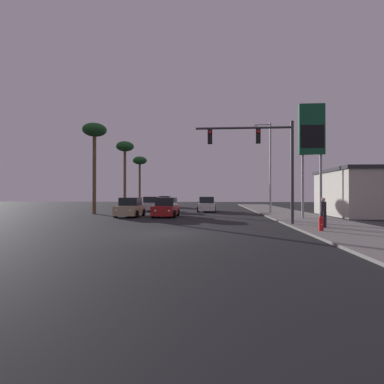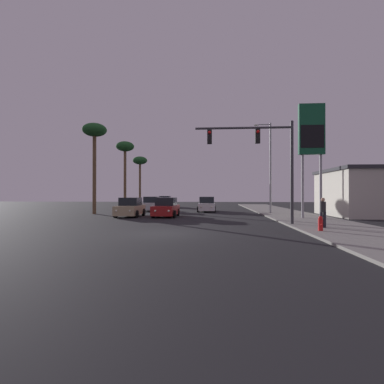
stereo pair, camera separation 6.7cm
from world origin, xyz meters
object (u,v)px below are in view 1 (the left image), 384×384
at_px(car_white, 207,205).
at_px(fire_hydrant, 321,224).
at_px(car_tan, 130,208).
at_px(car_red, 166,208).
at_px(palm_tree_near, 94,135).
at_px(palm_tree_far, 140,163).
at_px(car_blue, 165,202).
at_px(street_lamp, 269,163).
at_px(car_silver, 152,204).
at_px(gas_station_sign, 312,136).
at_px(pedestrian_on_sidewalk, 323,211).
at_px(traffic_light_mast, 265,152).
at_px(palm_tree_mid, 125,150).

bearing_deg(car_white, fire_hydrant, 107.59).
relative_size(car_tan, car_white, 1.00).
distance_m(car_red, car_tan, 3.19).
bearing_deg(palm_tree_near, car_red, -21.43).
distance_m(car_tan, palm_tree_far, 24.45).
height_order(car_blue, fire_hydrant, car_blue).
bearing_deg(street_lamp, car_white, 151.21).
height_order(car_silver, gas_station_sign, gas_station_sign).
bearing_deg(palm_tree_near, fire_hydrant, -37.80).
bearing_deg(palm_tree_near, car_white, 22.98).
height_order(car_white, pedestrian_on_sidewalk, pedestrian_on_sidewalk).
distance_m(traffic_light_mast, palm_tree_far, 33.74).
bearing_deg(gas_station_sign, palm_tree_far, 128.63).
bearing_deg(car_white, car_silver, -10.17).
xyz_separation_m(car_silver, palm_tree_near, (-4.63, -5.74, 7.13)).
relative_size(traffic_light_mast, street_lamp, 0.72).
bearing_deg(gas_station_sign, palm_tree_near, 165.85).
xyz_separation_m(car_white, palm_tree_mid, (-11.00, 5.28, 7.07)).
relative_size(traffic_light_mast, pedestrian_on_sidewalk, 3.89).
bearing_deg(palm_tree_far, palm_tree_mid, -87.42).
height_order(car_red, car_blue, same).
xyz_separation_m(street_lamp, fire_hydrant, (-0.13, -14.68, -4.63)).
bearing_deg(car_tan, fire_hydrant, 140.90).
relative_size(traffic_light_mast, gas_station_sign, 0.72).
bearing_deg(car_blue, car_silver, 88.54).
bearing_deg(pedestrian_on_sidewalk, car_silver, 127.12).
bearing_deg(car_tan, traffic_light_mast, 147.07).
bearing_deg(car_red, car_tan, 3.45).
bearing_deg(palm_tree_mid, street_lamp, -26.81).
bearing_deg(palm_tree_mid, palm_tree_far, 92.58).
height_order(traffic_light_mast, fire_hydrant, traffic_light_mast).
relative_size(car_silver, street_lamp, 0.48).
relative_size(car_blue, pedestrian_on_sidewalk, 2.60).
bearing_deg(gas_station_sign, pedestrian_on_sidewalk, -103.16).
bearing_deg(pedestrian_on_sidewalk, traffic_light_mast, 145.25).
relative_size(car_blue, car_tan, 1.01).
bearing_deg(fire_hydrant, gas_station_sign, 74.88).
bearing_deg(fire_hydrant, car_silver, 123.49).
distance_m(car_tan, gas_station_sign, 16.29).
bearing_deg(car_white, palm_tree_far, -54.39).
bearing_deg(palm_tree_near, gas_station_sign, -14.15).
bearing_deg(car_red, gas_station_sign, 173.11).
bearing_deg(car_blue, gas_station_sign, 124.16).
xyz_separation_m(car_blue, pedestrian_on_sidewalk, (13.42, -27.69, 0.27)).
height_order(car_blue, car_tan, same).
relative_size(car_blue, gas_station_sign, 0.48).
height_order(traffic_light_mast, street_lamp, street_lamp).
relative_size(gas_station_sign, palm_tree_far, 1.09).
height_order(car_red, car_white, same).
height_order(car_red, palm_tree_far, palm_tree_far).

